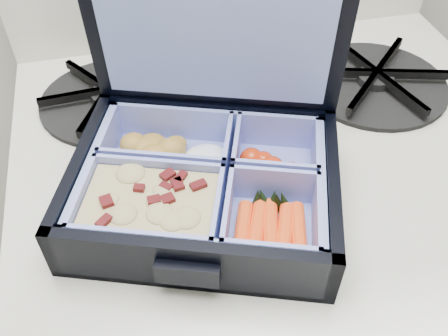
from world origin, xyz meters
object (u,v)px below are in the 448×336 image
object	(u,v)px
burner_grate	(375,77)
fork	(252,111)
bento_box	(205,185)
stove	(262,332)

from	to	relation	value
burner_grate	fork	distance (m)	0.17
bento_box	burner_grate	distance (m)	0.29
stove	fork	world-z (taller)	fork
stove	bento_box	size ratio (longest dim) A/B	3.63
bento_box	fork	xyz separation A→B (m)	(0.08, 0.13, -0.03)
stove	fork	distance (m)	0.45
stove	bento_box	world-z (taller)	bento_box
burner_grate	fork	size ratio (longest dim) A/B	0.93
bento_box	burner_grate	bearing A→B (deg)	50.23
burner_grate	bento_box	bearing A→B (deg)	-149.77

